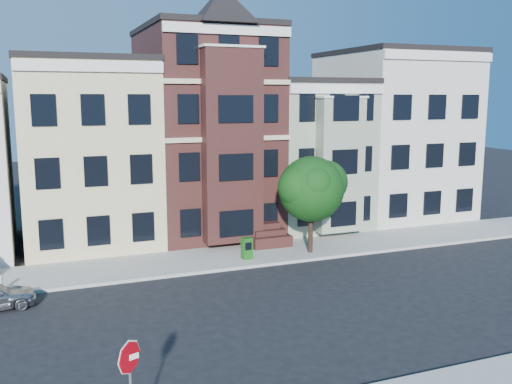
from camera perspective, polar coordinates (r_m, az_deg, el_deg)
name	(u,v)px	position (r m, az deg, el deg)	size (l,w,h in m)	color
ground	(314,310)	(22.81, 5.84, -11.66)	(120.00, 120.00, 0.00)	black
far_sidewalk	(243,256)	(29.74, -1.32, -6.38)	(60.00, 4.00, 0.15)	#9E9B93
house_yellow	(86,154)	(33.61, -16.60, 3.62)	(7.00, 9.00, 10.00)	beige
house_brown	(205,134)	(34.84, -5.10, 5.82)	(7.00, 9.00, 12.00)	#371917
house_green	(301,154)	(37.34, 4.56, 3.77)	(6.00, 9.00, 9.00)	gray
house_cream	(392,136)	(40.83, 13.47, 5.44)	(8.00, 9.00, 11.00)	beige
street_tree	(311,194)	(29.57, 5.54, -0.15)	(5.38, 5.38, 6.26)	#164614
newspaper_box	(247,248)	(28.79, -0.93, -5.64)	(0.49, 0.43, 1.09)	#1D6219
fire_hydrant	(1,285)	(26.34, -24.17, -8.52)	(0.21, 0.21, 0.59)	beige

